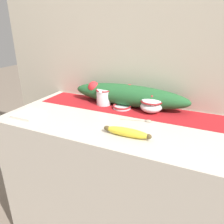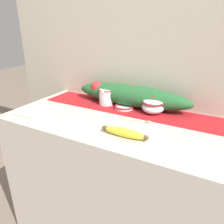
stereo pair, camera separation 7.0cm
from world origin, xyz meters
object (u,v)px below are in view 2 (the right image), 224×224
small_dish (124,107)px  banana (124,133)px  sugar_bowl (153,106)px  napkin_stack (31,112)px  spoon (146,122)px  cream_pitcher (106,96)px

small_dish → banana: size_ratio=0.49×
sugar_bowl → banana: size_ratio=0.55×
napkin_stack → sugar_bowl: bearing=29.0°
napkin_stack → spoon: bearing=17.9°
sugar_bowl → napkin_stack: (-0.61, -0.34, -0.04)m
cream_pitcher → sugar_bowl: size_ratio=0.89×
sugar_bowl → banana: (-0.02, -0.34, -0.03)m
banana → cream_pitcher: bearing=130.5°
spoon → small_dish: bearing=133.6°
cream_pitcher → spoon: (0.32, -0.14, -0.05)m
cream_pitcher → small_dish: (0.13, -0.02, -0.04)m
cream_pitcher → napkin_stack: size_ratio=0.84×
cream_pitcher → small_dish: cream_pitcher is taller
spoon → banana: bearing=-112.3°
cream_pitcher → sugar_bowl: bearing=-0.3°
cream_pitcher → banana: 0.44m
banana → spoon: 0.20m
small_dish → spoon: small_dish is taller
banana → small_dish: bearing=116.0°
sugar_bowl → banana: 0.34m
sugar_bowl → spoon: (0.01, -0.14, -0.04)m
cream_pitcher → sugar_bowl: same height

